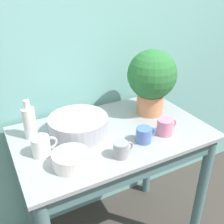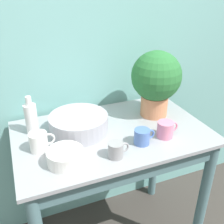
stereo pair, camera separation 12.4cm
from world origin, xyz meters
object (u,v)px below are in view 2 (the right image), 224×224
(bowl_wash_large, at_px, (79,124))
(mug_pink, at_px, (166,129))
(bowl_small_enamel_white, at_px, (65,157))
(potted_plant, at_px, (156,80))
(mug_white, at_px, (39,142))
(bottle_tall, at_px, (31,118))
(mug_grey, at_px, (116,150))
(mug_blue, at_px, (142,136))

(bowl_wash_large, xyz_separation_m, mug_pink, (0.41, -0.22, -0.01))
(bowl_wash_large, distance_m, bowl_small_enamel_white, 0.27)
(potted_plant, height_order, mug_white, potted_plant)
(mug_white, bearing_deg, mug_pink, -11.10)
(bowl_wash_large, bearing_deg, mug_white, -156.92)
(potted_plant, bearing_deg, mug_white, -170.49)
(mug_pink, height_order, mug_white, mug_white)
(bottle_tall, relative_size, mug_grey, 2.04)
(bottle_tall, bearing_deg, potted_plant, -4.96)
(potted_plant, xyz_separation_m, bottle_tall, (-0.71, 0.06, -0.14))
(mug_pink, relative_size, bowl_small_enamel_white, 0.72)
(bottle_tall, height_order, bowl_small_enamel_white, bottle_tall)
(mug_grey, distance_m, mug_pink, 0.31)
(mug_blue, relative_size, mug_pink, 0.94)
(mug_blue, distance_m, mug_white, 0.51)
(bottle_tall, height_order, mug_pink, bottle_tall)
(mug_grey, bearing_deg, mug_pink, 11.84)
(potted_plant, bearing_deg, bowl_wash_large, -177.37)
(mug_blue, bearing_deg, bowl_wash_large, 139.06)
(potted_plant, relative_size, bottle_tall, 1.85)
(potted_plant, distance_m, bottle_tall, 0.73)
(potted_plant, height_order, bowl_wash_large, potted_plant)
(mug_grey, bearing_deg, mug_blue, 18.01)
(mug_blue, distance_m, mug_grey, 0.17)
(mug_blue, distance_m, mug_pink, 0.14)
(potted_plant, xyz_separation_m, mug_white, (-0.70, -0.12, -0.18))
(mug_white, bearing_deg, bottle_tall, 93.19)
(potted_plant, bearing_deg, mug_pink, -106.04)
(mug_pink, distance_m, bowl_small_enamel_white, 0.54)
(mug_blue, distance_m, bowl_small_enamel_white, 0.40)
(potted_plant, relative_size, mug_white, 3.17)
(potted_plant, relative_size, bowl_small_enamel_white, 2.37)
(potted_plant, xyz_separation_m, bowl_wash_large, (-0.48, -0.02, -0.18))
(bowl_small_enamel_white, bearing_deg, mug_grey, -10.67)
(potted_plant, height_order, mug_blue, potted_plant)
(mug_white, bearing_deg, bowl_small_enamel_white, -57.21)
(mug_pink, bearing_deg, bowl_wash_large, 151.70)
(bottle_tall, bearing_deg, bowl_small_enamel_white, -72.32)
(bowl_wash_large, bearing_deg, potted_plant, 2.63)
(mug_blue, bearing_deg, potted_plant, 49.99)
(bowl_wash_large, distance_m, mug_pink, 0.46)
(potted_plant, xyz_separation_m, mug_blue, (-0.21, -0.25, -0.19))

